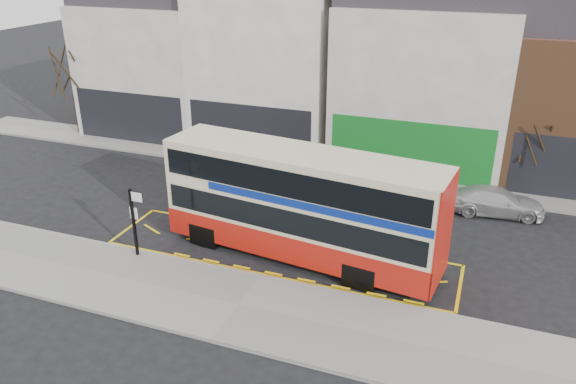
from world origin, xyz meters
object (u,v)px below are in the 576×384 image
at_px(bus_stop_post, 134,216).
at_px(car_silver, 221,160).
at_px(car_white, 496,201).
at_px(car_grey, 335,175).
at_px(street_tree_right, 537,130).
at_px(street_tree_left, 69,59).
at_px(double_decker_bus, 302,204).

relative_size(bus_stop_post, car_silver, 0.75).
height_order(car_silver, car_white, car_silver).
height_order(car_grey, street_tree_right, street_tree_right).
bearing_deg(street_tree_right, car_silver, -170.55).
xyz_separation_m(car_silver, street_tree_right, (15.55, 2.59, 2.64)).
xyz_separation_m(street_tree_left, street_tree_right, (27.17, -0.06, -1.56)).
height_order(double_decker_bus, bus_stop_post, double_decker_bus).
relative_size(car_grey, car_white, 0.90).
relative_size(car_white, street_tree_right, 0.88).
relative_size(car_silver, street_tree_left, 0.53).
height_order(bus_stop_post, car_white, bus_stop_post).
bearing_deg(bus_stop_post, car_silver, 96.81).
xyz_separation_m(double_decker_bus, car_grey, (-0.72, 7.23, -1.67)).
relative_size(double_decker_bus, car_silver, 2.97).
bearing_deg(car_white, street_tree_right, -31.73).
relative_size(car_silver, street_tree_right, 0.78).
height_order(bus_stop_post, street_tree_left, street_tree_left).
relative_size(bus_stop_post, car_white, 0.67).
height_order(double_decker_bus, street_tree_left, street_tree_left).
relative_size(bus_stop_post, street_tree_right, 0.59).
relative_size(bus_stop_post, car_grey, 0.74).
xyz_separation_m(bus_stop_post, car_grey, (5.25, 9.62, -1.23)).
bearing_deg(car_grey, street_tree_left, 99.87).
xyz_separation_m(car_silver, street_tree_left, (-11.62, 2.65, 4.20)).
distance_m(street_tree_left, street_tree_right, 27.22).
height_order(car_grey, car_white, car_grey).
bearing_deg(car_white, car_silver, 81.61).
xyz_separation_m(bus_stop_post, street_tree_right, (14.41, 12.08, 1.42)).
bearing_deg(street_tree_right, street_tree_left, 179.87).
bearing_deg(car_silver, car_white, -94.51).
bearing_deg(car_white, street_tree_left, 76.43).
height_order(double_decker_bus, car_grey, double_decker_bus).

